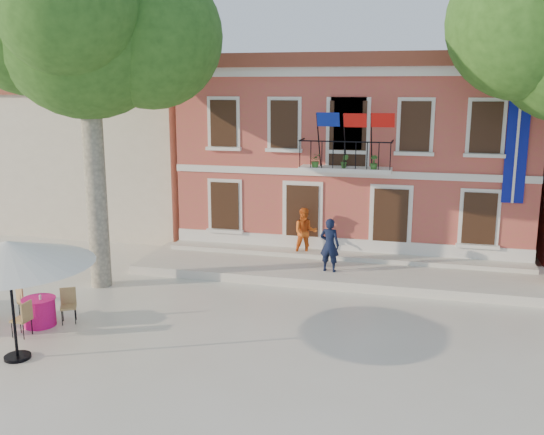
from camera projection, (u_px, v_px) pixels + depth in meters
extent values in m
plane|color=beige|center=(246.00, 316.00, 17.12)|extent=(90.00, 90.00, 0.00)
cube|color=#BC4345|center=(359.00, 155.00, 25.37)|extent=(13.00, 8.00, 7.00)
cube|color=brown|center=(362.00, 63.00, 24.57)|extent=(13.50, 8.50, 0.50)
cube|color=silver|center=(350.00, 71.00, 20.91)|extent=(13.30, 0.35, 0.35)
cube|color=silver|center=(345.00, 169.00, 21.15)|extent=(3.20, 0.90, 0.15)
cube|color=black|center=(345.00, 142.00, 20.56)|extent=(3.20, 0.04, 0.04)
cube|color=#0D1590|center=(516.00, 149.00, 20.02)|extent=(0.70, 0.05, 3.60)
cube|color=#0D2194|center=(317.00, 120.00, 20.28)|extent=(0.76, 0.27, 0.47)
cube|color=red|center=(344.00, 120.00, 20.07)|extent=(0.76, 0.29, 0.47)
cube|color=red|center=(371.00, 120.00, 19.85)|extent=(0.76, 0.27, 0.47)
imported|color=#26591E|center=(316.00, 161.00, 21.04)|extent=(0.43, 0.37, 0.48)
imported|color=#26591E|center=(344.00, 161.00, 20.80)|extent=(0.26, 0.21, 0.48)
imported|color=#26591E|center=(374.00, 162.00, 20.56)|extent=(0.27, 0.27, 0.48)
cube|color=beige|center=(122.00, 157.00, 29.17)|extent=(9.00, 9.00, 6.00)
cube|color=brown|center=(118.00, 89.00, 28.49)|extent=(9.40, 9.40, 0.40)
cube|color=silver|center=(339.00, 271.00, 20.78)|extent=(14.00, 3.40, 0.30)
cylinder|color=#A59E84|center=(95.00, 180.00, 18.99)|extent=(0.65, 0.65, 6.92)
sphere|color=#234A17|center=(86.00, 26.00, 18.00)|extent=(5.54, 5.54, 5.54)
cylinder|color=black|center=(18.00, 357.00, 14.42)|extent=(0.62, 0.62, 0.08)
cylinder|color=black|center=(13.00, 308.00, 14.16)|extent=(0.07, 0.07, 2.56)
cone|color=white|center=(8.00, 253.00, 13.87)|extent=(3.90, 3.90, 0.56)
imported|color=black|center=(330.00, 245.00, 20.03)|extent=(0.71, 0.51, 1.80)
imported|color=#DE5C1A|center=(305.00, 232.00, 21.79)|extent=(1.02, 0.89, 1.78)
cylinder|color=#ED168C|center=(39.00, 312.00, 16.35)|extent=(0.84, 0.84, 0.75)
cylinder|color=#ED168C|center=(38.00, 299.00, 16.26)|extent=(0.90, 0.90, 0.02)
cube|color=tan|center=(68.00, 306.00, 16.52)|extent=(0.57, 0.57, 0.95)
cube|color=tan|center=(27.00, 302.00, 16.84)|extent=(0.58, 0.58, 0.95)
cube|color=tan|center=(21.00, 319.00, 15.62)|extent=(0.43, 0.43, 0.95)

